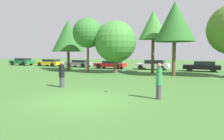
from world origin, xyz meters
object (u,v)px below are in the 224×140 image
person_thrower (62,74)px  parked_car_black (202,66)px  parked_car_grey (79,63)px  parked_car_red (111,64)px  parked_car_green (22,61)px  parked_car_yellow (50,62)px  tree_1 (88,33)px  frisbee (124,71)px  tree_3 (153,25)px  person_catcher (159,81)px  parked_car_white (153,65)px  tree_2 (115,42)px  tree_0 (68,36)px  tree_4 (175,22)px

person_thrower → parked_car_black: bearing=70.8°
parked_car_grey → parked_car_red: size_ratio=0.93×
parked_car_green → parked_car_black: 30.12m
parked_car_black → parked_car_yellow: bearing=-0.9°
parked_car_black → tree_1: bearing=29.4°
frisbee → tree_1: tree_1 is taller
tree_3 → person_catcher: bearing=-75.5°
parked_car_yellow → parked_car_white: bearing=179.8°
tree_3 → parked_car_grey: size_ratio=1.65×
parked_car_yellow → parked_car_black: parked_car_black is taller
parked_car_yellow → parked_car_grey: parked_car_yellow is taller
parked_car_red → parked_car_white: bearing=-171.9°
tree_2 → parked_car_yellow: tree_2 is taller
frisbee → parked_car_green: bearing=147.4°
tree_1 → parked_car_green: size_ratio=1.40×
tree_1 → parked_car_yellow: tree_1 is taller
parked_car_grey → parked_car_white: (11.81, -0.10, 0.07)m
tree_0 → parked_car_white: bearing=24.3°
parked_car_yellow → parked_car_grey: (5.93, -0.01, -0.01)m
tree_0 → parked_car_grey: (-1.46, 4.77, -3.90)m
person_thrower → parked_car_green: size_ratio=0.38×
tree_0 → parked_car_yellow: tree_0 is taller
person_catcher → tree_2: tree_2 is taller
parked_car_yellow → parked_car_white: (17.74, -0.12, 0.06)m
person_catcher → parked_car_grey: person_catcher is taller
tree_2 → parked_car_green: bearing=164.1°
tree_0 → tree_1: tree_0 is taller
person_catcher → parked_car_white: person_catcher is taller
tree_4 → parked_car_yellow: size_ratio=1.62×
person_catcher → tree_1: size_ratio=0.28×
tree_2 → parked_car_white: size_ratio=1.31×
tree_0 → parked_car_green: 14.96m
person_catcher → tree_0: 19.75m
tree_2 → parked_car_yellow: (-14.88, 6.25, -2.86)m
parked_car_green → parked_car_grey: bearing=-179.0°
person_thrower → parked_car_grey: 19.23m
tree_3 → parked_car_white: tree_3 is taller
parked_car_white → parked_car_green: bearing=0.4°
person_catcher → parked_car_green: bearing=-23.7°
tree_1 → person_thrower: bearing=-68.5°
parked_car_red → tree_1: bearing=90.2°
frisbee → tree_0: tree_0 is taller
person_catcher → parked_car_black: 17.16m
person_catcher → parked_car_white: (-4.31, 17.40, -0.22)m
person_thrower → parked_car_white: size_ratio=0.38×
person_catcher → tree_2: size_ratio=0.30×
tree_0 → tree_4: size_ratio=0.93×
tree_0 → parked_car_grey: tree_0 is taller
person_thrower → tree_2: 10.75m
parked_car_red → parked_car_white: (5.91, 0.82, 0.06)m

